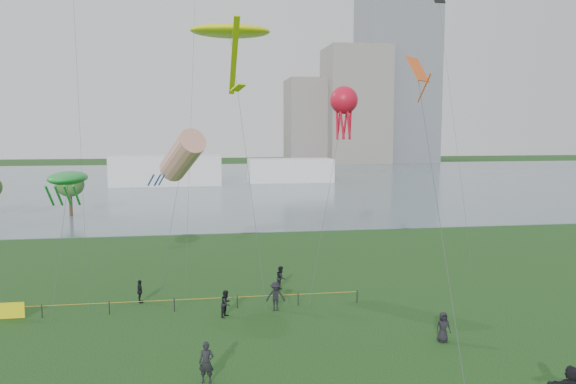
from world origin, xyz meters
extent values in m
cube|color=slate|center=(0.00, 100.00, 0.02)|extent=(400.00, 120.00, 0.08)
cube|color=gray|center=(46.00, 162.00, 19.00)|extent=(20.00, 20.00, 38.00)
cube|color=gray|center=(32.00, 168.00, 14.00)|extent=(16.00, 18.00, 28.00)
cube|color=white|center=(-12.00, 95.00, 3.00)|extent=(22.00, 8.00, 6.00)
cube|color=white|center=(14.00, 98.00, 2.50)|extent=(18.00, 7.00, 5.00)
cylinder|color=#3B291B|center=(-22.05, 55.56, 1.28)|extent=(0.44, 0.44, 2.56)
ellipsoid|color=#3C6528|center=(-22.05, 55.56, 4.16)|extent=(3.65, 3.65, 3.08)
cylinder|color=black|center=(-14.71, 14.03, 0.42)|extent=(0.07, 0.07, 0.85)
cylinder|color=black|center=(-10.71, 14.03, 0.42)|extent=(0.07, 0.07, 0.85)
cylinder|color=black|center=(-6.71, 14.03, 0.42)|extent=(0.07, 0.07, 0.85)
cylinder|color=black|center=(-2.71, 14.03, 0.42)|extent=(0.07, 0.07, 0.85)
cylinder|color=black|center=(1.29, 14.03, 0.42)|extent=(0.07, 0.07, 0.85)
cylinder|color=black|center=(5.29, 14.03, 0.42)|extent=(0.07, 0.07, 0.85)
cylinder|color=gold|center=(-6.71, 14.03, 0.75)|extent=(24.00, 0.03, 0.03)
cube|color=yellow|center=(-16.71, 14.03, 0.55)|extent=(2.00, 0.04, 1.00)
imported|color=black|center=(-3.48, 12.50, 0.83)|extent=(0.96, 1.02, 1.67)
imported|color=black|center=(-0.31, 13.20, 0.94)|extent=(1.29, 0.84, 1.87)
imported|color=black|center=(-9.06, 16.18, 0.78)|extent=(0.58, 0.98, 1.56)
imported|color=black|center=(8.04, 6.59, 0.83)|extent=(0.83, 0.55, 1.67)
imported|color=black|center=(-4.77, 3.56, 0.96)|extent=(0.79, 0.61, 1.92)
imported|color=black|center=(0.69, 17.88, 0.85)|extent=(0.84, 0.97, 1.70)
cylinder|color=#3F3F42|center=(-1.80, 16.14, 9.22)|extent=(1.78, 6.82, 18.44)
ellipsoid|color=#E1EA0C|center=(-2.67, 19.54, 18.44)|extent=(5.68, 3.55, 0.89)
cube|color=#E1EA0C|center=(-2.67, 15.34, 16.04)|extent=(0.36, 6.98, 4.09)
cube|color=#E1EA0C|center=(-2.67, 11.54, 13.94)|extent=(0.95, 0.95, 0.42)
cylinder|color=#3F3F42|center=(-7.05, 18.27, 4.82)|extent=(1.75, 2.36, 9.65)
cylinder|color=red|center=(-6.19, 19.44, 9.64)|extent=(3.82, 5.23, 3.93)
cylinder|color=#183DAE|center=(-7.59, 18.24, 8.04)|extent=(0.60, 1.13, 0.88)
cylinder|color=#183DAE|center=(-7.87, 18.62, 8.04)|extent=(0.60, 1.13, 0.88)
cylinder|color=#183DAE|center=(-8.32, 18.47, 8.04)|extent=(0.60, 1.13, 0.88)
cylinder|color=#183DAE|center=(-8.32, 18.00, 8.04)|extent=(0.60, 1.13, 0.88)
cylinder|color=#183DAE|center=(-7.87, 17.86, 8.04)|extent=(0.60, 1.13, 0.88)
cylinder|color=#3F3F42|center=(-13.84, 15.47, 4.15)|extent=(0.28, 4.82, 8.31)
ellipsoid|color=#1A9332|center=(-13.71, 17.87, 8.30)|extent=(2.50, 4.50, 0.88)
cylinder|color=#1A9332|center=(-14.51, 16.27, 7.30)|extent=(0.16, 1.79, 1.54)
cylinder|color=#1A9332|center=(-13.96, 16.27, 7.30)|extent=(0.16, 1.79, 1.54)
cylinder|color=#1A9332|center=(-13.41, 16.27, 7.30)|extent=(0.16, 1.79, 1.54)
cylinder|color=#1A9332|center=(-12.86, 16.27, 7.30)|extent=(0.16, 1.79, 1.54)
cylinder|color=#3F3F42|center=(3.72, 16.32, 6.83)|extent=(3.80, 6.13, 13.67)
sphere|color=red|center=(5.60, 19.37, 13.66)|extent=(2.05, 2.05, 2.05)
cylinder|color=red|center=(6.10, 19.37, 12.06)|extent=(0.18, 0.54, 2.60)
cylinder|color=red|center=(5.85, 19.80, 12.06)|extent=(0.49, 0.36, 2.61)
cylinder|color=red|center=(5.35, 19.80, 12.06)|extent=(0.49, 0.36, 2.61)
cylinder|color=red|center=(5.10, 19.37, 12.06)|extent=(0.18, 0.54, 2.60)
cylinder|color=red|center=(5.35, 18.94, 12.06)|extent=(0.49, 0.36, 2.61)
cylinder|color=red|center=(5.85, 18.94, 12.06)|extent=(0.49, 0.36, 2.61)
cylinder|color=#3F3F42|center=(5.42, 1.38, 7.28)|extent=(1.20, 9.43, 14.57)
cube|color=#FC5516|center=(6.01, 6.09, 14.56)|extent=(1.54, 1.54, 1.25)
cylinder|color=#FC5516|center=(6.01, 5.19, 13.56)|extent=(0.08, 1.58, 1.35)
camera|label=1|loc=(-4.81, -21.30, 11.62)|focal=35.00mm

